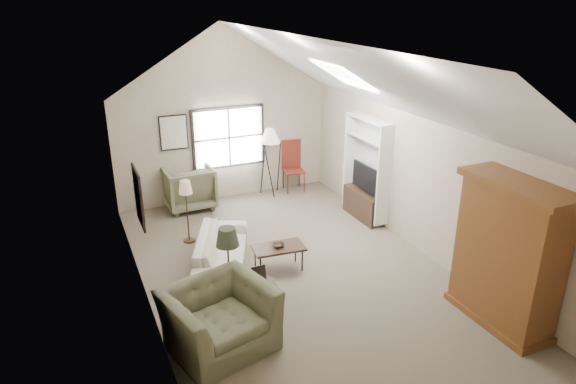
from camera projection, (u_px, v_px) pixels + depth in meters
name	position (u px, v px, depth m)	size (l,w,h in m)	color
room_shell	(299.00, 90.00, 7.73)	(5.01, 8.01, 4.00)	#6B5E4C
window	(229.00, 137.00, 11.78)	(1.72, 0.08, 1.42)	black
skylight	(344.00, 75.00, 8.98)	(0.80, 1.20, 0.52)	white
wall_art	(158.00, 162.00, 9.21)	(1.97, 3.71, 0.88)	black
armoire	(508.00, 255.00, 7.29)	(0.60, 1.50, 2.20)	brown
tv_alcove	(367.00, 167.00, 10.73)	(0.32, 1.30, 2.10)	white
media_console	(364.00, 205.00, 11.04)	(0.34, 1.18, 0.60)	#382316
tv_panel	(365.00, 178.00, 10.81)	(0.05, 0.90, 0.55)	black
sofa	(222.00, 251.00, 9.08)	(2.07, 0.81, 0.60)	beige
armchair_near	(219.00, 319.00, 6.97)	(1.37, 1.20, 0.89)	#5A5D41
armchair_far	(188.00, 187.00, 11.50)	(1.05, 1.08, 0.98)	#5B5C40
coffee_table	(279.00, 258.00, 8.98)	(0.89, 0.50, 0.46)	#3A2817
bowl	(278.00, 245.00, 8.89)	(0.21, 0.21, 0.05)	#3D2418
side_table	(259.00, 298.00, 7.78)	(0.52, 0.52, 0.52)	#3D2C19
side_chair	(294.00, 167.00, 12.44)	(0.48, 0.48, 1.22)	maroon
tripod_lamp	(270.00, 161.00, 12.13)	(0.48, 0.48, 1.65)	white
dark_lamp	(229.00, 270.00, 7.62)	(0.35, 0.35, 1.44)	#272B1E
tan_lamp	(187.00, 211.00, 9.86)	(0.26, 0.26, 1.30)	tan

